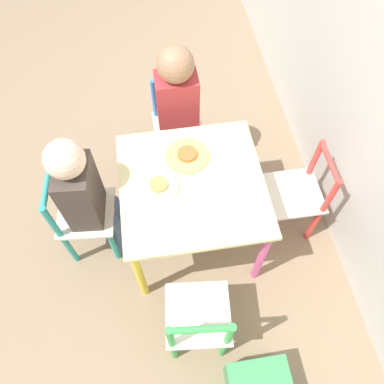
{
  "coord_description": "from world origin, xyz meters",
  "views": [
    {
      "loc": [
        0.85,
        -0.13,
        1.83
      ],
      "look_at": [
        0.0,
        0.0,
        0.42
      ],
      "focal_mm": 35.0,
      "sensor_mm": 36.0,
      "label": 1
    }
  ],
  "objects_px": {
    "chair_teal": "(82,216)",
    "plate_left": "(187,155)",
    "kids_table": "(192,192)",
    "child_left": "(178,106)",
    "chair_green": "(198,321)",
    "child_front": "(85,193)",
    "chair_blue": "(178,127)",
    "plate_front": "(159,186)",
    "chair_red": "(297,196)"
  },
  "relations": [
    {
      "from": "chair_green",
      "to": "plate_front",
      "type": "height_order",
      "value": "chair_green"
    },
    {
      "from": "kids_table",
      "to": "child_front",
      "type": "xyz_separation_m",
      "value": [
        -0.04,
        -0.46,
        0.04
      ]
    },
    {
      "from": "kids_table",
      "to": "plate_front",
      "type": "bearing_deg",
      "value": -90.0
    },
    {
      "from": "kids_table",
      "to": "chair_blue",
      "type": "xyz_separation_m",
      "value": [
        -0.52,
        0.0,
        -0.16
      ]
    },
    {
      "from": "chair_red",
      "to": "child_front",
      "type": "bearing_deg",
      "value": -92.12
    },
    {
      "from": "plate_front",
      "to": "chair_blue",
      "type": "bearing_deg",
      "value": 164.79
    },
    {
      "from": "chair_green",
      "to": "plate_front",
      "type": "relative_size",
      "value": 3.22
    },
    {
      "from": "child_left",
      "to": "child_front",
      "type": "height_order",
      "value": "child_left"
    },
    {
      "from": "kids_table",
      "to": "child_left",
      "type": "relative_size",
      "value": 0.76
    },
    {
      "from": "chair_green",
      "to": "child_left",
      "type": "bearing_deg",
      "value": -87.21
    },
    {
      "from": "chair_blue",
      "to": "child_left",
      "type": "distance_m",
      "value": 0.23
    },
    {
      "from": "chair_green",
      "to": "plate_front",
      "type": "bearing_deg",
      "value": -74.47
    },
    {
      "from": "chair_green",
      "to": "plate_left",
      "type": "relative_size",
      "value": 2.81
    },
    {
      "from": "kids_table",
      "to": "plate_left",
      "type": "distance_m",
      "value": 0.16
    },
    {
      "from": "chair_red",
      "to": "chair_green",
      "type": "xyz_separation_m",
      "value": [
        0.51,
        -0.57,
        0.0
      ]
    },
    {
      "from": "chair_blue",
      "to": "plate_left",
      "type": "xyz_separation_m",
      "value": [
        0.38,
        -0.0,
        0.24
      ]
    },
    {
      "from": "chair_teal",
      "to": "plate_front",
      "type": "relative_size",
      "value": 3.22
    },
    {
      "from": "chair_blue",
      "to": "chair_green",
      "type": "distance_m",
      "value": 1.03
    },
    {
      "from": "kids_table",
      "to": "plate_left",
      "type": "bearing_deg",
      "value": 180.0
    },
    {
      "from": "kids_table",
      "to": "chair_red",
      "type": "xyz_separation_m",
      "value": [
        0.0,
        0.52,
        -0.16
      ]
    },
    {
      "from": "chair_blue",
      "to": "child_front",
      "type": "bearing_deg",
      "value": -133.59
    },
    {
      "from": "chair_blue",
      "to": "chair_green",
      "type": "height_order",
      "value": "same"
    },
    {
      "from": "chair_blue",
      "to": "child_front",
      "type": "xyz_separation_m",
      "value": [
        0.48,
        -0.46,
        0.2
      ]
    },
    {
      "from": "kids_table",
      "to": "child_front",
      "type": "bearing_deg",
      "value": -94.95
    },
    {
      "from": "chair_teal",
      "to": "plate_left",
      "type": "relative_size",
      "value": 2.81
    },
    {
      "from": "chair_green",
      "to": "chair_teal",
      "type": "bearing_deg",
      "value": -44.5
    },
    {
      "from": "chair_teal",
      "to": "chair_green",
      "type": "bearing_deg",
      "value": -135.5
    },
    {
      "from": "kids_table",
      "to": "chair_teal",
      "type": "bearing_deg",
      "value": -94.95
    },
    {
      "from": "chair_green",
      "to": "child_front",
      "type": "distance_m",
      "value": 0.71
    },
    {
      "from": "child_left",
      "to": "plate_left",
      "type": "height_order",
      "value": "child_left"
    },
    {
      "from": "plate_left",
      "to": "plate_front",
      "type": "relative_size",
      "value": 1.15
    },
    {
      "from": "plate_front",
      "to": "chair_red",
      "type": "bearing_deg",
      "value": 89.66
    },
    {
      "from": "kids_table",
      "to": "child_left",
      "type": "distance_m",
      "value": 0.46
    },
    {
      "from": "plate_front",
      "to": "chair_teal",
      "type": "bearing_deg",
      "value": -96.79
    },
    {
      "from": "child_left",
      "to": "kids_table",
      "type": "bearing_deg",
      "value": -90.0
    },
    {
      "from": "child_left",
      "to": "chair_green",
      "type": "bearing_deg",
      "value": -93.15
    },
    {
      "from": "chair_red",
      "to": "plate_front",
      "type": "relative_size",
      "value": 3.22
    },
    {
      "from": "chair_green",
      "to": "plate_front",
      "type": "distance_m",
      "value": 0.58
    },
    {
      "from": "chair_blue",
      "to": "chair_red",
      "type": "xyz_separation_m",
      "value": [
        0.52,
        0.52,
        0.0
      ]
    },
    {
      "from": "chair_teal",
      "to": "child_front",
      "type": "xyz_separation_m",
      "value": [
        0.01,
        0.06,
        0.2
      ]
    },
    {
      "from": "chair_blue",
      "to": "kids_table",
      "type": "bearing_deg",
      "value": -90.0
    },
    {
      "from": "child_front",
      "to": "plate_left",
      "type": "relative_size",
      "value": 4.11
    },
    {
      "from": "chair_blue",
      "to": "chair_red",
      "type": "bearing_deg",
      "value": -45.21
    },
    {
      "from": "chair_blue",
      "to": "chair_green",
      "type": "bearing_deg",
      "value": -92.97
    },
    {
      "from": "plate_left",
      "to": "chair_green",
      "type": "bearing_deg",
      "value": -4.68
    },
    {
      "from": "chair_teal",
      "to": "child_front",
      "type": "relative_size",
      "value": 0.68
    },
    {
      "from": "kids_table",
      "to": "plate_front",
      "type": "xyz_separation_m",
      "value": [
        -0.0,
        -0.14,
        0.08
      ]
    },
    {
      "from": "chair_blue",
      "to": "chair_red",
      "type": "height_order",
      "value": "same"
    },
    {
      "from": "chair_teal",
      "to": "chair_red",
      "type": "xyz_separation_m",
      "value": [
        0.05,
        1.03,
        0.0
      ]
    },
    {
      "from": "kids_table",
      "to": "plate_front",
      "type": "distance_m",
      "value": 0.16
    }
  ]
}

